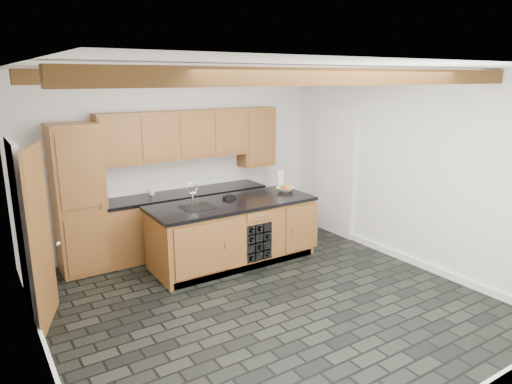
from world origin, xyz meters
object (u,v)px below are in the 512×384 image
Objects in this scene: fruit_bowl at (285,189)px; paper_towel at (280,179)px; kitchen_scale at (230,197)px; island at (234,232)px.

paper_towel reaches higher than fruit_bowl.
kitchen_scale is at bearing -170.48° from paper_towel.
paper_towel reaches higher than island.
kitchen_scale is 1.09m from paper_towel.
island is at bearing -112.97° from kitchen_scale.
kitchen_scale is 0.73× the size of paper_towel.
paper_towel is at bearing 18.20° from island.
fruit_bowl is 0.97× the size of paper_towel.
island is 1.14m from fruit_bowl.
kitchen_scale is at bearing 75.64° from island.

